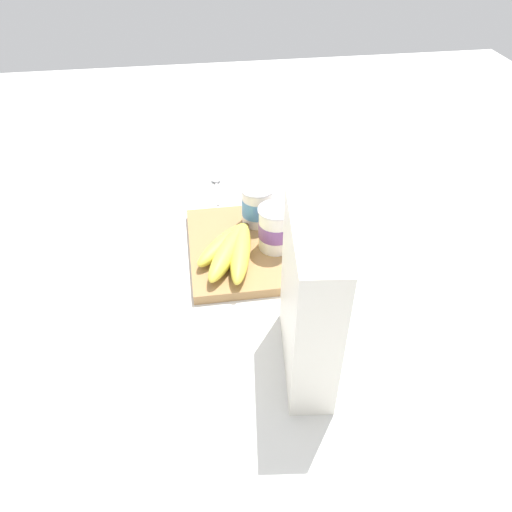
{
  "coord_description": "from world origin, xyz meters",
  "views": [
    {
      "loc": [
        0.79,
        -0.1,
        0.64
      ],
      "look_at": [
        0.1,
        0.0,
        0.07
      ],
      "focal_mm": 34.75,
      "sensor_mm": 36.0,
      "label": 1
    }
  ],
  "objects": [
    {
      "name": "ground_plane",
      "position": [
        0.0,
        0.0,
        0.0
      ],
      "size": [
        2.4,
        2.4,
        0.0
      ],
      "primitive_type": "plane",
      "color": "silver"
    },
    {
      "name": "cutting_board",
      "position": [
        0.0,
        0.0,
        0.01
      ],
      "size": [
        0.28,
        0.24,
        0.02
      ],
      "primitive_type": "cube",
      "color": "#A37A4C",
      "rests_on": "ground_plane"
    },
    {
      "name": "cereal_box",
      "position": [
        0.29,
        0.05,
        0.13
      ],
      "size": [
        0.21,
        0.09,
        0.27
      ],
      "primitive_type": "cube",
      "rotation": [
        0.0,
        0.0,
        -0.12
      ],
      "color": "white",
      "rests_on": "ground_plane"
    },
    {
      "name": "yogurt_cup_front",
      "position": [
        -0.07,
        0.03,
        0.06
      ],
      "size": [
        0.07,
        0.07,
        0.08
      ],
      "color": "white",
      "rests_on": "cutting_board"
    },
    {
      "name": "yogurt_cup_back",
      "position": [
        0.02,
        0.05,
        0.07
      ],
      "size": [
        0.07,
        0.07,
        0.09
      ],
      "color": "white",
      "rests_on": "cutting_board"
    },
    {
      "name": "banana_bunch",
      "position": [
        0.04,
        -0.04,
        0.04
      ],
      "size": [
        0.2,
        0.13,
        0.04
      ],
      "color": "#E4D547",
      "rests_on": "cutting_board"
    },
    {
      "name": "spoon",
      "position": [
        -0.27,
        -0.04,
        0.01
      ],
      "size": [
        0.13,
        0.03,
        0.01
      ],
      "color": "silver",
      "rests_on": "ground_plane"
    }
  ]
}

